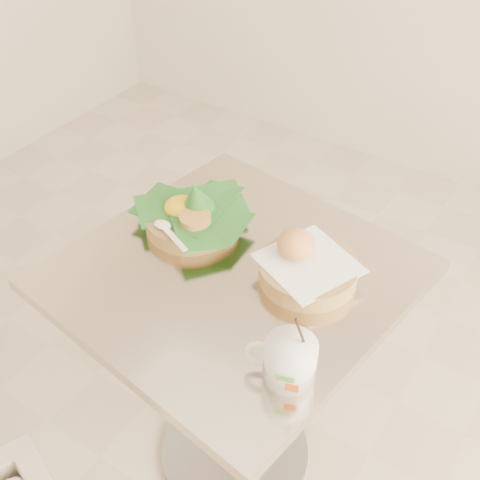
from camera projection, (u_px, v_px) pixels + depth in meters
The scene contains 5 objects.
floor at pixel (204, 438), 1.86m from camera, with size 3.60×3.60×0.00m, color beige.
cafe_table at pixel (234, 336), 1.48m from camera, with size 0.79×0.79×0.75m.
rice_basket at pixel (191, 214), 1.43m from camera, with size 0.28×0.28×0.14m.
bread_basket at pixel (306, 266), 1.30m from camera, with size 0.24×0.24×0.11m.
coffee_mug at pixel (288, 359), 1.09m from camera, with size 0.13×0.10×0.17m.
Camera 1 is at (0.66, -0.80, 1.66)m, focal length 45.00 mm.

